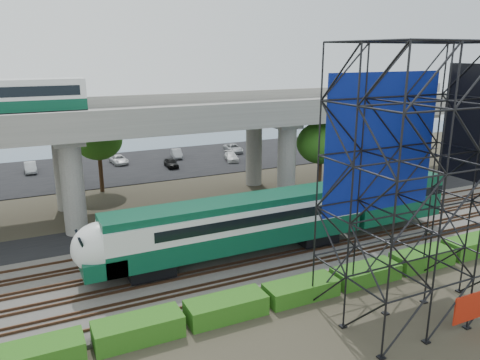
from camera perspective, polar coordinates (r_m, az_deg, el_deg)
ground at (r=32.56m, az=1.73°, el=-11.11°), size 140.00×140.00×0.00m
ballast_bed at (r=34.13m, az=0.17°, el=-9.61°), size 90.00×12.00×0.20m
service_road at (r=41.38m, az=-4.98°, el=-5.16°), size 90.00×5.00×0.08m
parking_lot at (r=63.03m, az=-12.60°, el=1.73°), size 90.00×18.00×0.08m
harbor_water at (r=84.20m, az=-16.09°, el=4.87°), size 140.00×40.00×0.03m
rail_tracks at (r=34.05m, az=0.17°, el=-9.34°), size 90.00×9.52×0.16m
commuter_train at (r=33.89m, az=3.15°, el=-4.73°), size 29.30×3.06×4.30m
overpass at (r=44.11m, az=-9.04°, el=6.98°), size 80.00×12.00×12.40m
scaffold_tower at (r=27.24m, az=20.85°, el=-0.64°), size 9.36×6.36×15.00m
hedge_strip at (r=29.47m, az=7.47°, el=-13.03°), size 34.60×1.80×1.20m
trees at (r=43.85m, az=-13.52°, el=3.18°), size 40.94×16.94×7.69m
suv at (r=40.18m, az=-8.89°, el=-4.78°), size 5.41×2.94×1.44m
parked_cars at (r=62.64m, az=-12.31°, el=2.25°), size 36.19×9.25×1.24m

